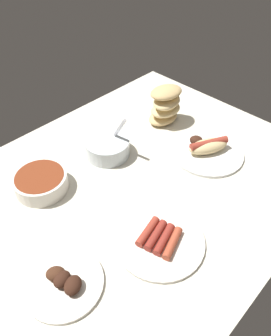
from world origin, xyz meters
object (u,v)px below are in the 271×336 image
object	(u,v)px
bowl_coleslaw	(107,146)
plate_grilled_meat	(64,282)
bread_stack	(165,105)
bowl_chili	(41,182)
plate_sausages	(160,240)
plate_hotdog_assembled	(207,149)

from	to	relation	value
bowl_coleslaw	plate_grilled_meat	size ratio (longest dim) A/B	0.84
plate_grilled_meat	bread_stack	bearing A→B (deg)	21.46
bread_stack	bowl_chili	bearing A→B (deg)	175.92
bowl_coleslaw	bowl_chili	world-z (taller)	bowl_coleslaw
plate_sausages	plate_hotdog_assembled	xyz separation A→B (cm)	(37.62, 11.83, 0.90)
plate_grilled_meat	plate_sausages	bearing A→B (deg)	-18.78
plate_hotdog_assembled	plate_grilled_meat	bearing A→B (deg)	-176.65
bowl_coleslaw	plate_hotdog_assembled	size ratio (longest dim) A/B	0.65
plate_sausages	bread_stack	distance (cm)	54.08
plate_sausages	bowl_coleslaw	bearing A→B (deg)	68.46
plate_sausages	plate_grilled_meat	xyz separation A→B (cm)	(-24.18, 8.22, 0.21)
plate_sausages	plate_grilled_meat	distance (cm)	25.54
plate_hotdog_assembled	plate_sausages	bearing A→B (deg)	-162.54
plate_hotdog_assembled	bread_stack	bearing A→B (deg)	80.03
bowl_chili	plate_grilled_meat	world-z (taller)	bowl_chili
plate_hotdog_assembled	bread_stack	size ratio (longest dim) A/B	1.68
plate_sausages	plate_hotdog_assembled	distance (cm)	39.45
plate_grilled_meat	bread_stack	world-z (taller)	bread_stack
bowl_chili	bread_stack	size ratio (longest dim) A/B	1.10
plate_grilled_meat	bowl_chili	bearing A→B (deg)	65.09
plate_hotdog_assembled	bread_stack	xyz separation A→B (cm)	(3.91, 22.22, 5.42)
bowl_coleslaw	plate_sausages	world-z (taller)	bowl_coleslaw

